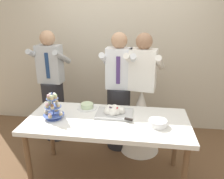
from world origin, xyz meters
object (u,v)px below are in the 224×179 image
object	(u,v)px
person_guest	(53,93)
person_bride	(141,112)
plate_stack	(158,123)
main_cake_tray	(114,111)
cupcake_stand	(53,107)
dessert_table	(107,125)
person_groom	(119,99)
round_cake	(87,106)

from	to	relation	value
person_guest	person_bride	bearing A→B (deg)	-6.20
plate_stack	main_cake_tray	bearing A→B (deg)	157.82
person_guest	plate_stack	bearing A→B (deg)	-29.48
cupcake_stand	plate_stack	bearing A→B (deg)	-1.02
person_bride	main_cake_tray	bearing A→B (deg)	-121.41
dessert_table	plate_stack	bearing A→B (deg)	-7.61
main_cake_tray	person_bride	size ratio (longest dim) A/B	0.26
main_cake_tray	plate_stack	bearing A→B (deg)	-22.18
dessert_table	person_groom	xyz separation A→B (m)	(0.06, 0.66, 0.05)
dessert_table	main_cake_tray	bearing A→B (deg)	63.82
plate_stack	dessert_table	bearing A→B (deg)	172.39
plate_stack	round_cake	xyz separation A→B (m)	(-0.84, 0.33, -0.01)
main_cake_tray	dessert_table	bearing A→B (deg)	-116.18
dessert_table	person_guest	xyz separation A→B (m)	(-0.95, 0.77, 0.05)
main_cake_tray	plate_stack	world-z (taller)	main_cake_tray
main_cake_tray	person_groom	bearing A→B (deg)	90.60
dessert_table	person_guest	size ratio (longest dim) A/B	1.08
dessert_table	cupcake_stand	xyz separation A→B (m)	(-0.60, -0.05, 0.21)
dessert_table	main_cake_tray	xyz separation A→B (m)	(0.06, 0.13, 0.12)
plate_stack	round_cake	world-z (taller)	plate_stack
person_groom	person_bride	size ratio (longest dim) A/B	1.00
person_guest	person_groom	bearing A→B (deg)	-6.22
person_bride	plate_stack	bearing A→B (deg)	-75.74
dessert_table	person_bride	world-z (taller)	person_bride
cupcake_stand	person_bride	bearing A→B (deg)	35.24
dessert_table	round_cake	world-z (taller)	round_cake
dessert_table	cupcake_stand	world-z (taller)	cupcake_stand
main_cake_tray	round_cake	distance (m)	0.38
main_cake_tray	person_bride	xyz separation A→B (m)	(0.31, 0.50, -0.24)
main_cake_tray	plate_stack	xyz separation A→B (m)	(0.49, -0.20, -0.01)
cupcake_stand	dessert_table	bearing A→B (deg)	5.06
round_cake	person_bride	world-z (taller)	person_bride
cupcake_stand	person_bride	size ratio (longest dim) A/B	0.18
person_bride	person_guest	world-z (taller)	same
plate_stack	round_cake	distance (m)	0.90
round_cake	main_cake_tray	bearing A→B (deg)	-20.30
person_bride	cupcake_stand	bearing A→B (deg)	-144.76
round_cake	person_bride	size ratio (longest dim) A/B	0.14
main_cake_tray	person_groom	xyz separation A→B (m)	(-0.01, 0.54, -0.07)
dessert_table	main_cake_tray	world-z (taller)	main_cake_tray
dessert_table	person_guest	world-z (taller)	person_guest
main_cake_tray	person_groom	world-z (taller)	person_groom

